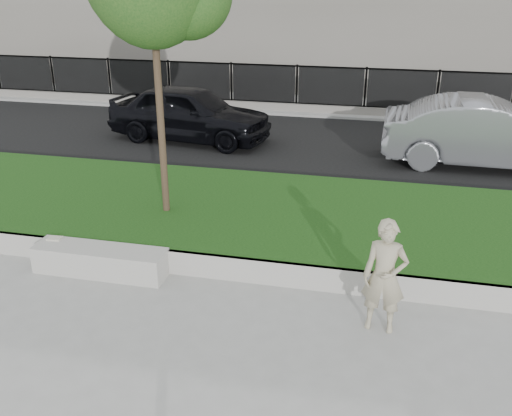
% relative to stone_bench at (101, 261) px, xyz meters
% --- Properties ---
extents(ground, '(90.00, 90.00, 0.00)m').
position_rel_stone_bench_xyz_m(ground, '(1.94, -0.80, -0.22)').
color(ground, gray).
rests_on(ground, ground).
extents(grass_bank, '(34.00, 4.00, 0.40)m').
position_rel_stone_bench_xyz_m(grass_bank, '(1.94, 2.20, -0.02)').
color(grass_bank, black).
rests_on(grass_bank, ground).
extents(grass_kerb, '(34.00, 0.08, 0.40)m').
position_rel_stone_bench_xyz_m(grass_kerb, '(1.94, 0.24, -0.02)').
color(grass_kerb, '#A8A69D').
rests_on(grass_kerb, ground).
extents(street, '(34.00, 7.00, 0.04)m').
position_rel_stone_bench_xyz_m(street, '(1.94, 7.70, -0.20)').
color(street, black).
rests_on(street, ground).
extents(far_pavement, '(34.00, 3.00, 0.12)m').
position_rel_stone_bench_xyz_m(far_pavement, '(1.94, 12.20, -0.16)').
color(far_pavement, gray).
rests_on(far_pavement, ground).
extents(iron_fence, '(32.00, 0.30, 1.50)m').
position_rel_stone_bench_xyz_m(iron_fence, '(1.94, 11.20, 0.32)').
color(iron_fence, slate).
rests_on(iron_fence, far_pavement).
extents(stone_bench, '(2.13, 0.53, 0.44)m').
position_rel_stone_bench_xyz_m(stone_bench, '(0.00, 0.00, 0.00)').
color(stone_bench, '#A8A69D').
rests_on(stone_bench, ground).
extents(man, '(0.60, 0.42, 1.57)m').
position_rel_stone_bench_xyz_m(man, '(4.36, -0.55, 0.57)').
color(man, tan).
rests_on(man, ground).
extents(book, '(0.24, 0.18, 0.03)m').
position_rel_stone_bench_xyz_m(book, '(-0.85, 0.14, 0.23)').
color(book, beige).
rests_on(book, stone_bench).
extents(car_dark, '(4.71, 2.44, 1.53)m').
position_rel_stone_bench_xyz_m(car_dark, '(-1.03, 7.41, 0.59)').
color(car_dark, black).
rests_on(car_dark, street).
extents(car_silver, '(4.90, 1.74, 1.61)m').
position_rel_stone_bench_xyz_m(car_silver, '(6.63, 6.84, 0.63)').
color(car_silver, gray).
rests_on(car_silver, street).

